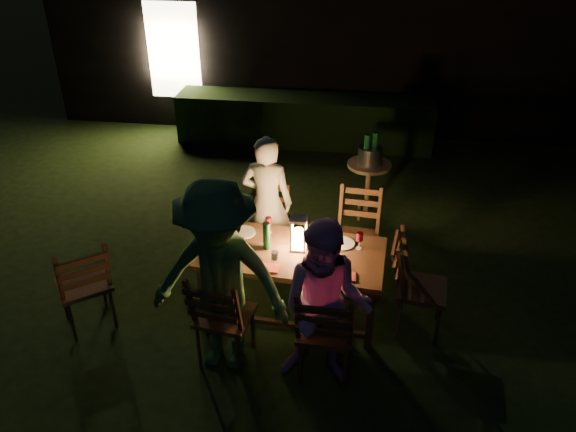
# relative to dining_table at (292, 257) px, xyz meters

# --- Properties ---
(garden_envelope) EXTENTS (40.00, 40.00, 3.20)m
(garden_envelope) POSITION_rel_dining_table_xyz_m (0.09, 6.80, 0.92)
(garden_envelope) COLOR black
(garden_envelope) RESTS_ON ground
(dining_table) EXTENTS (1.81, 0.99, 0.73)m
(dining_table) POSITION_rel_dining_table_xyz_m (0.00, 0.00, 0.00)
(dining_table) COLOR #51331B
(dining_table) RESTS_ON ground
(chair_near_left) EXTENTS (0.53, 0.56, 1.04)m
(chair_near_left) POSITION_rel_dining_table_xyz_m (-0.50, -0.74, -0.34)
(chair_near_left) COLOR #51331B
(chair_near_left) RESTS_ON ground
(chair_near_right) EXTENTS (0.49, 0.52, 1.06)m
(chair_near_right) POSITION_rel_dining_table_xyz_m (0.40, -0.80, -0.34)
(chair_near_right) COLOR #51331B
(chair_near_right) RESTS_ON ground
(chair_far_left) EXTENTS (0.46, 0.49, 0.96)m
(chair_far_left) POSITION_rel_dining_table_xyz_m (-0.40, 0.80, -0.37)
(chair_far_left) COLOR #51331B
(chair_far_left) RESTS_ON ground
(chair_far_right) EXTENTS (0.49, 0.52, 1.03)m
(chair_far_right) POSITION_rel_dining_table_xyz_m (0.60, 0.73, -0.35)
(chair_far_right) COLOR #51331B
(chair_far_right) RESTS_ON ground
(chair_end) EXTENTS (0.56, 0.53, 1.05)m
(chair_end) POSITION_rel_dining_table_xyz_m (1.23, -0.08, -0.34)
(chair_end) COLOR #51331B
(chair_end) RESTS_ON ground
(chair_spare) EXTENTS (0.68, 0.68, 1.05)m
(chair_spare) POSITION_rel_dining_table_xyz_m (-1.92, -0.49, -0.34)
(chair_spare) COLOR #51331B
(chair_spare) RESTS_ON ground
(person_house_side) EXTENTS (0.59, 0.41, 1.54)m
(person_house_side) POSITION_rel_dining_table_xyz_m (-0.39, 0.85, 0.11)
(person_house_side) COLOR white
(person_house_side) RESTS_ON ground
(person_opp_right) EXTENTS (0.80, 0.64, 1.57)m
(person_opp_right) POSITION_rel_dining_table_xyz_m (0.39, -0.85, 0.13)
(person_opp_right) COLOR #E29BD7
(person_opp_right) RESTS_ON ground
(person_opp_left) EXTENTS (1.23, 0.76, 1.84)m
(person_opp_left) POSITION_rel_dining_table_xyz_m (-0.50, -0.79, 0.26)
(person_opp_left) COLOR #336735
(person_opp_left) RESTS_ON ground
(lantern) EXTENTS (0.16, 0.16, 0.35)m
(lantern) POSITION_rel_dining_table_xyz_m (0.05, 0.05, 0.23)
(lantern) COLOR white
(lantern) RESTS_ON dining_table
(plate_far_left) EXTENTS (0.25, 0.25, 0.01)m
(plate_far_left) POSITION_rel_dining_table_xyz_m (-0.53, 0.26, 0.08)
(plate_far_left) COLOR white
(plate_far_left) RESTS_ON dining_table
(plate_near_left) EXTENTS (0.25, 0.25, 0.01)m
(plate_near_left) POSITION_rel_dining_table_xyz_m (-0.56, -0.18, 0.08)
(plate_near_left) COLOR white
(plate_near_left) RESTS_ON dining_table
(plate_far_right) EXTENTS (0.25, 0.25, 0.01)m
(plate_far_right) POSITION_rel_dining_table_xyz_m (0.46, 0.19, 0.08)
(plate_far_right) COLOR white
(plate_far_right) RESTS_ON dining_table
(plate_near_right) EXTENTS (0.25, 0.25, 0.01)m
(plate_near_right) POSITION_rel_dining_table_xyz_m (0.43, -0.25, 0.08)
(plate_near_right) COLOR white
(plate_near_right) RESTS_ON dining_table
(wineglass_a) EXTENTS (0.06, 0.06, 0.18)m
(wineglass_a) POSITION_rel_dining_table_xyz_m (-0.28, 0.30, 0.16)
(wineglass_a) COLOR #59070F
(wineglass_a) RESTS_ON dining_table
(wineglass_b) EXTENTS (0.06, 0.06, 0.18)m
(wineglass_b) POSITION_rel_dining_table_xyz_m (-0.73, -0.07, 0.16)
(wineglass_b) COLOR #59070F
(wineglass_b) RESTS_ON dining_table
(wineglass_c) EXTENTS (0.06, 0.06, 0.18)m
(wineglass_c) POSITION_rel_dining_table_xyz_m (0.28, -0.30, 0.16)
(wineglass_c) COLOR #59070F
(wineglass_c) RESTS_ON dining_table
(wineglass_d) EXTENTS (0.06, 0.06, 0.18)m
(wineglass_d) POSITION_rel_dining_table_xyz_m (0.63, 0.14, 0.16)
(wineglass_d) COLOR #59070F
(wineglass_d) RESTS_ON dining_table
(wineglass_e) EXTENTS (0.06, 0.06, 0.18)m
(wineglass_e) POSITION_rel_dining_table_xyz_m (-0.12, -0.29, 0.16)
(wineglass_e) COLOR silver
(wineglass_e) RESTS_ON dining_table
(bottle_table) EXTENTS (0.07, 0.07, 0.28)m
(bottle_table) POSITION_rel_dining_table_xyz_m (-0.25, 0.02, 0.21)
(bottle_table) COLOR #0F471E
(bottle_table) RESTS_ON dining_table
(napkin_left) EXTENTS (0.18, 0.14, 0.01)m
(napkin_left) POSITION_rel_dining_table_xyz_m (-0.17, -0.31, 0.08)
(napkin_left) COLOR red
(napkin_left) RESTS_ON dining_table
(napkin_right) EXTENTS (0.18, 0.14, 0.01)m
(napkin_right) POSITION_rel_dining_table_xyz_m (0.53, -0.34, 0.08)
(napkin_right) COLOR red
(napkin_right) RESTS_ON dining_table
(phone) EXTENTS (0.14, 0.07, 0.01)m
(phone) POSITION_rel_dining_table_xyz_m (-0.64, -0.26, 0.08)
(phone) COLOR black
(phone) RESTS_ON dining_table
(side_table) EXTENTS (0.55, 0.55, 0.75)m
(side_table) POSITION_rel_dining_table_xyz_m (0.70, 2.07, 0.00)
(side_table) COLOR olive
(side_table) RESTS_ON ground
(ice_bucket) EXTENTS (0.30, 0.30, 0.22)m
(ice_bucket) POSITION_rel_dining_table_xyz_m (0.70, 2.07, 0.20)
(ice_bucket) COLOR #A5A8AD
(ice_bucket) RESTS_ON side_table
(bottle_bucket_a) EXTENTS (0.07, 0.07, 0.32)m
(bottle_bucket_a) POSITION_rel_dining_table_xyz_m (0.65, 2.03, 0.25)
(bottle_bucket_a) COLOR #0F471E
(bottle_bucket_a) RESTS_ON side_table
(bottle_bucket_b) EXTENTS (0.07, 0.07, 0.32)m
(bottle_bucket_b) POSITION_rel_dining_table_xyz_m (0.75, 2.11, 0.25)
(bottle_bucket_b) COLOR #0F471E
(bottle_bucket_b) RESTS_ON side_table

